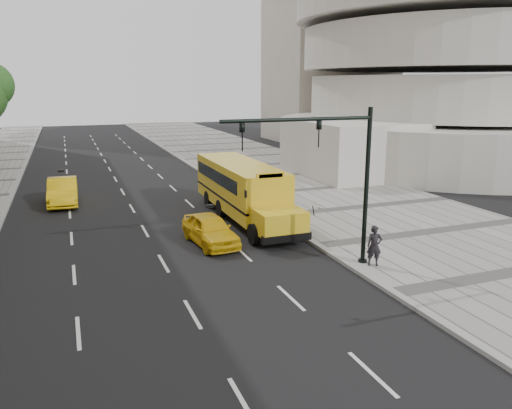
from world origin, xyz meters
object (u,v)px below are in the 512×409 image
object	(u,v)px
taxi_far	(63,191)
pedestrian	(374,246)
school_bus	(242,186)
traffic_signal	(336,169)
taxi_near	(210,229)

from	to	relation	value
taxi_far	pedestrian	xyz separation A→B (m)	(11.59, -16.30, 0.17)
taxi_far	pedestrian	bearing A→B (deg)	-53.25
school_bus	traffic_signal	xyz separation A→B (m)	(0.69, -8.99, 2.33)
pedestrian	school_bus	bearing A→B (deg)	125.74
school_bus	pedestrian	size ratio (longest dim) A/B	7.04
school_bus	taxi_far	world-z (taller)	school_bus
school_bus	traffic_signal	size ratio (longest dim) A/B	1.81
taxi_near	traffic_signal	bearing A→B (deg)	-59.42
taxi_near	taxi_far	distance (m)	12.59
taxi_far	school_bus	bearing A→B (deg)	-34.93
taxi_far	pedestrian	size ratio (longest dim) A/B	2.96
school_bus	traffic_signal	bearing A→B (deg)	-85.60
pedestrian	taxi_near	bearing A→B (deg)	156.30
school_bus	taxi_near	bearing A→B (deg)	-126.19
pedestrian	traffic_signal	size ratio (longest dim) A/B	0.26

